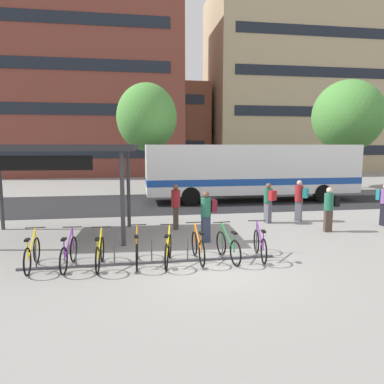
# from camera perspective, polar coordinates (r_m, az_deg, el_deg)

# --- Properties ---
(ground) EXTENTS (200.00, 200.00, 0.00)m
(ground) POSITION_cam_1_polar(r_m,az_deg,el_deg) (9.63, 3.74, -11.94)
(ground) COLOR gray
(bus_lane_asphalt) EXTENTS (80.00, 7.20, 0.01)m
(bus_lane_asphalt) POSITION_cam_1_polar(r_m,az_deg,el_deg) (20.02, -3.09, -1.69)
(bus_lane_asphalt) COLOR #232326
(bus_lane_asphalt) RESTS_ON ground
(city_bus) EXTENTS (12.04, 2.63, 3.20)m
(city_bus) POSITION_cam_1_polar(r_m,az_deg,el_deg) (20.80, 9.66, 3.48)
(city_bus) COLOR white
(city_bus) RESTS_ON ground
(bike_rack) EXTENTS (6.92, 0.15, 0.70)m
(bike_rack) POSITION_cam_1_polar(r_m,az_deg,el_deg) (9.99, -6.41, -10.69)
(bike_rack) COLOR #47474C
(bike_rack) RESTS_ON ground
(parked_bicycle_yellow_0) EXTENTS (0.52, 1.72, 0.99)m
(parked_bicycle_yellow_0) POSITION_cam_1_polar(r_m,az_deg,el_deg) (10.31, -24.00, -9.03)
(parked_bicycle_yellow_0) COLOR black
(parked_bicycle_yellow_0) RESTS_ON ground
(parked_bicycle_purple_1) EXTENTS (0.52, 1.72, 0.99)m
(parked_bicycle_purple_1) POSITION_cam_1_polar(r_m,az_deg,el_deg) (10.04, -18.94, -9.23)
(parked_bicycle_purple_1) COLOR black
(parked_bicycle_purple_1) RESTS_ON ground
(parked_bicycle_yellow_2) EXTENTS (0.52, 1.72, 0.99)m
(parked_bicycle_yellow_2) POSITION_cam_1_polar(r_m,az_deg,el_deg) (9.82, -14.38, -9.42)
(parked_bicycle_yellow_2) COLOR black
(parked_bicycle_yellow_2) RESTS_ON ground
(parked_bicycle_orange_3) EXTENTS (0.52, 1.72, 0.99)m
(parked_bicycle_orange_3) POSITION_cam_1_polar(r_m,az_deg,el_deg) (9.89, -8.71, -9.16)
(parked_bicycle_orange_3) COLOR black
(parked_bicycle_orange_3) RESTS_ON ground
(parked_bicycle_yellow_4) EXTENTS (0.52, 1.70, 0.99)m
(parked_bicycle_yellow_4) POSITION_cam_1_polar(r_m,az_deg,el_deg) (9.82, -3.80, -9.19)
(parked_bicycle_yellow_4) COLOR black
(parked_bicycle_yellow_4) RESTS_ON ground
(parked_bicycle_orange_5) EXTENTS (0.52, 1.72, 0.99)m
(parked_bicycle_orange_5) POSITION_cam_1_polar(r_m,az_deg,el_deg) (10.09, 0.95, -8.73)
(parked_bicycle_orange_5) COLOR black
(parked_bicycle_orange_5) RESTS_ON ground
(parked_bicycle_green_6) EXTENTS (0.52, 1.71, 0.99)m
(parked_bicycle_green_6) POSITION_cam_1_polar(r_m,az_deg,el_deg) (10.17, 5.72, -8.63)
(parked_bicycle_green_6) COLOR black
(parked_bicycle_green_6) RESTS_ON ground
(parked_bicycle_purple_7) EXTENTS (0.52, 1.71, 0.99)m
(parked_bicycle_purple_7) POSITION_cam_1_polar(r_m,az_deg,el_deg) (10.48, 10.71, -8.24)
(parked_bicycle_purple_7) COLOR black
(parked_bicycle_purple_7) RESTS_ON ground
(transit_shelter) EXTENTS (5.71, 3.81, 3.21)m
(transit_shelter) POSITION_cam_1_polar(r_m,az_deg,el_deg) (13.10, -21.08, 6.17)
(transit_shelter) COLOR #38383D
(transit_shelter) RESTS_ON ground
(commuter_teal_pack_0) EXTENTS (0.60, 0.57, 1.73)m
(commuter_teal_pack_0) POSITION_cam_1_polar(r_m,az_deg,el_deg) (15.69, 16.71, -0.89)
(commuter_teal_pack_0) COLOR #565660
(commuter_teal_pack_0) RESTS_ON ground
(commuter_black_pack_1) EXTENTS (0.55, 0.38, 1.66)m
(commuter_black_pack_1) POSITION_cam_1_polar(r_m,az_deg,el_deg) (14.15, 20.97, -2.14)
(commuter_black_pack_1) COLOR #47382D
(commuter_black_pack_1) RESTS_ON ground
(commuter_maroon_pack_2) EXTENTS (0.57, 0.39, 1.70)m
(commuter_maroon_pack_2) POSITION_cam_1_polar(r_m,az_deg,el_deg) (11.83, 2.37, -3.32)
(commuter_maroon_pack_2) COLOR #2D3851
(commuter_maroon_pack_2) RESTS_ON ground
(commuter_olive_pack_3) EXTENTS (0.37, 0.55, 1.72)m
(commuter_olive_pack_3) POSITION_cam_1_polar(r_m,az_deg,el_deg) (13.69, -2.60, -1.79)
(commuter_olive_pack_3) COLOR #47382D
(commuter_olive_pack_3) RESTS_ON ground
(commuter_teal_pack_4) EXTENTS (0.38, 0.56, 1.68)m
(commuter_teal_pack_4) POSITION_cam_1_polar(r_m,az_deg,el_deg) (16.17, 28.18, -1.31)
(commuter_teal_pack_4) COLOR black
(commuter_teal_pack_4) RESTS_ON ground
(commuter_red_pack_5) EXTENTS (0.48, 0.60, 1.64)m
(commuter_red_pack_5) POSITION_cam_1_polar(r_m,az_deg,el_deg) (15.02, 12.05, -1.28)
(commuter_red_pack_5) COLOR #565660
(commuter_red_pack_5) RESTS_ON ground
(street_tree_0) EXTENTS (3.83, 3.83, 7.08)m
(street_tree_0) POSITION_cam_1_polar(r_m,az_deg,el_deg) (23.59, -7.18, 11.64)
(street_tree_0) COLOR brown
(street_tree_0) RESTS_ON ground
(street_tree_1) EXTENTS (5.07, 5.07, 7.84)m
(street_tree_1) POSITION_cam_1_polar(r_m,az_deg,el_deg) (29.02, 23.45, 10.96)
(street_tree_1) COLOR brown
(street_tree_1) RESTS_ON ground
(building_left_wing) EXTENTS (23.63, 10.84, 20.33)m
(building_left_wing) POSITION_cam_1_polar(r_m,az_deg,el_deg) (42.25, -18.99, 16.62)
(building_left_wing) COLOR brown
(building_left_wing) RESTS_ON ground
(building_right_wing) EXTENTS (21.37, 11.56, 21.33)m
(building_right_wing) POSITION_cam_1_polar(r_m,az_deg,el_deg) (48.71, 16.03, 16.06)
(building_right_wing) COLOR tan
(building_right_wing) RESTS_ON ground
(building_centre_block) EXTENTS (14.45, 12.48, 10.39)m
(building_centre_block) POSITION_cam_1_polar(r_m,az_deg,el_deg) (47.68, -7.15, 9.87)
(building_centre_block) COLOR brown
(building_centre_block) RESTS_ON ground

